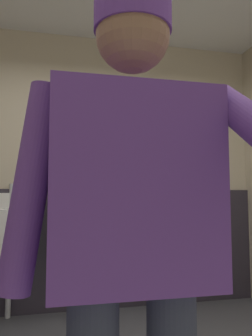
# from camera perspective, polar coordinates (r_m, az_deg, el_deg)

# --- Properties ---
(wall_back) EXTENTS (4.05, 0.12, 2.80)m
(wall_back) POSITION_cam_1_polar(r_m,az_deg,el_deg) (3.49, -5.22, -0.24)
(wall_back) COLOR beige
(wall_back) RESTS_ON ground_plane
(wainscot_band_back) EXTENTS (3.45, 0.03, 1.19)m
(wainscot_band_back) POSITION_cam_1_polar(r_m,az_deg,el_deg) (3.44, -5.16, -13.65)
(wainscot_band_back) COLOR #2D2833
(wainscot_band_back) RESTS_ON ground_plane
(urinal_left) EXTENTS (0.40, 0.34, 1.24)m
(urinal_left) POSITION_cam_1_polar(r_m,az_deg,el_deg) (3.26, -19.57, -10.64)
(urinal_left) COLOR white
(urinal_left) RESTS_ON ground_plane
(urinal_middle) EXTENTS (0.40, 0.34, 1.24)m
(urinal_middle) POSITION_cam_1_polar(r_m,az_deg,el_deg) (3.27, -6.15, -10.89)
(urinal_middle) COLOR white
(urinal_middle) RESTS_ON ground_plane
(urinal_right) EXTENTS (0.40, 0.34, 1.24)m
(urinal_right) POSITION_cam_1_polar(r_m,az_deg,el_deg) (3.43, 6.60, -10.59)
(urinal_right) COLOR white
(urinal_right) RESTS_ON ground_plane
(privacy_divider_panel) EXTENTS (0.04, 0.40, 0.90)m
(privacy_divider_panel) POSITION_cam_1_polar(r_m,az_deg,el_deg) (3.16, -12.80, -7.85)
(privacy_divider_panel) COLOR #4C4C51
(person) EXTENTS (0.68, 0.60, 1.70)m
(person) POSITION_cam_1_polar(r_m,az_deg,el_deg) (0.93, 1.35, -11.73)
(person) COLOR #2D3342
(person) RESTS_ON ground_plane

